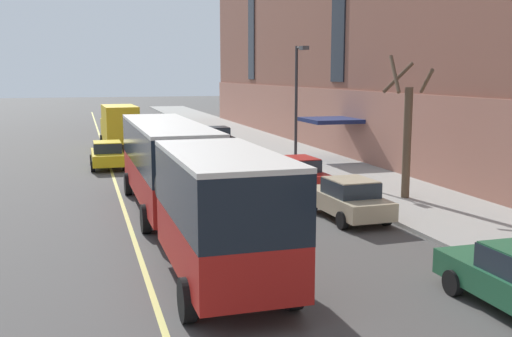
# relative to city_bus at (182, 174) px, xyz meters

# --- Properties ---
(ground_plane) EXTENTS (260.00, 260.00, 0.00)m
(ground_plane) POSITION_rel_city_bus_xyz_m (0.79, -3.96, -2.05)
(ground_plane) COLOR #4C4947
(sidewalk) EXTENTS (5.54, 160.00, 0.15)m
(sidewalk) POSITION_rel_city_bus_xyz_m (10.33, -0.96, -1.97)
(sidewalk) COLOR #9E9B93
(sidewalk) RESTS_ON ground
(city_bus) EXTENTS (2.92, 17.69, 3.52)m
(city_bus) POSITION_rel_city_bus_xyz_m (0.00, 0.00, 0.00)
(city_bus) COLOR red
(city_bus) RESTS_ON ground
(parked_car_black_0) EXTENTS (1.93, 4.34, 1.56)m
(parked_car_black_0) POSITION_rel_city_bus_xyz_m (6.37, 23.12, -1.27)
(parked_car_black_0) COLOR black
(parked_car_black_0) RESTS_ON ground
(parked_car_champagne_3) EXTENTS (2.07, 4.33, 1.56)m
(parked_car_champagne_3) POSITION_rel_city_bus_xyz_m (6.26, 0.15, -1.27)
(parked_car_champagne_3) COLOR #BCAD89
(parked_car_champagne_3) RESTS_ON ground
(parked_car_red_4) EXTENTS (2.10, 4.62, 1.56)m
(parked_car_red_4) POSITION_rel_city_bus_xyz_m (6.39, 6.17, -1.26)
(parked_car_red_4) COLOR #B21E19
(parked_car_red_4) RESTS_ON ground
(box_truck) EXTENTS (2.53, 6.86, 3.20)m
(box_truck) POSITION_rel_city_bus_xyz_m (-0.61, 23.90, -0.26)
(box_truck) COLOR gold
(box_truck) RESTS_ON ground
(taxi_cab) EXTENTS (1.94, 4.29, 1.56)m
(taxi_cab) POSITION_rel_city_bus_xyz_m (-1.84, 15.43, -1.27)
(taxi_cab) COLOR yellow
(taxi_cab) RESTS_ON ground
(street_tree_mid_block) EXTENTS (1.88, 1.88, 6.04)m
(street_tree_mid_block) POSITION_rel_city_bus_xyz_m (10.01, 2.53, 0.99)
(street_tree_mid_block) COLOR brown
(street_tree_mid_block) RESTS_ON sidewalk
(street_lamp) EXTENTS (0.36, 1.48, 6.75)m
(street_lamp) POSITION_rel_city_bus_xyz_m (8.16, 10.86, 2.25)
(street_lamp) COLOR #2D2D30
(street_lamp) RESTS_ON sidewalk
(lane_centerline) EXTENTS (0.16, 140.00, 0.01)m
(lane_centerline) POSITION_rel_city_bus_xyz_m (-1.70, -0.96, -2.04)
(lane_centerline) COLOR #E0D66B
(lane_centerline) RESTS_ON ground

